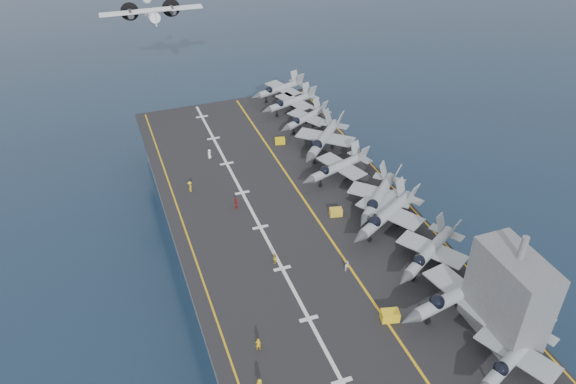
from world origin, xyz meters
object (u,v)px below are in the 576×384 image
object	(u,v)px
transport_plane	(152,16)
tow_cart_a	(390,316)
fighter_jet_0	(514,355)
island_superstructure	(511,288)

from	to	relation	value
transport_plane	tow_cart_a	bearing A→B (deg)	-78.53
transport_plane	fighter_jet_0	bearing A→B (deg)	-74.27
island_superstructure	fighter_jet_0	xyz separation A→B (m)	(-2.20, -5.14, -5.04)
fighter_jet_0	transport_plane	size ratio (longest dim) A/B	0.79
island_superstructure	tow_cart_a	size ratio (longest dim) A/B	5.89
transport_plane	island_superstructure	bearing A→B (deg)	-71.95
island_superstructure	fighter_jet_0	distance (m)	7.53
island_superstructure	fighter_jet_0	world-z (taller)	island_superstructure
fighter_jet_0	tow_cart_a	world-z (taller)	fighter_jet_0
island_superstructure	transport_plane	size ratio (longest dim) A/B	0.71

